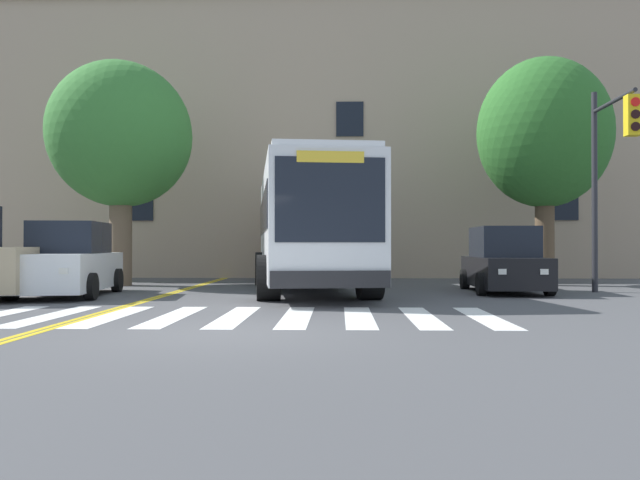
{
  "coord_description": "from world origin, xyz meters",
  "views": [
    {
      "loc": [
        1.66,
        -9.4,
        1.31
      ],
      "look_at": [
        1.13,
        7.94,
        1.47
      ],
      "focal_mm": 35.0,
      "sensor_mm": 36.0,
      "label": 1
    }
  ],
  "objects_px": {
    "city_bus": "(307,224)",
    "car_black_far_lane": "(504,262)",
    "street_tree_curbside_small": "(121,136)",
    "street_tree_curbside_large": "(544,134)",
    "car_white_near_lane": "(69,263)",
    "traffic_light_near_corner": "(609,157)",
    "car_red_behind_bus": "(305,256)"
  },
  "relations": [
    {
      "from": "city_bus",
      "to": "street_tree_curbside_large",
      "type": "relative_size",
      "value": 1.51
    },
    {
      "from": "city_bus",
      "to": "car_red_behind_bus",
      "type": "xyz_separation_m",
      "value": [
        -0.5,
        8.53,
        -1.08
      ]
    },
    {
      "from": "car_black_far_lane",
      "to": "street_tree_curbside_large",
      "type": "bearing_deg",
      "value": 55.11
    },
    {
      "from": "traffic_light_near_corner",
      "to": "street_tree_curbside_small",
      "type": "height_order",
      "value": "street_tree_curbside_small"
    },
    {
      "from": "car_black_far_lane",
      "to": "street_tree_curbside_large",
      "type": "relative_size",
      "value": 0.54
    },
    {
      "from": "car_black_far_lane",
      "to": "street_tree_curbside_small",
      "type": "distance_m",
      "value": 12.79
    },
    {
      "from": "street_tree_curbside_large",
      "to": "street_tree_curbside_small",
      "type": "relative_size",
      "value": 1.02
    },
    {
      "from": "car_black_far_lane",
      "to": "traffic_light_near_corner",
      "type": "bearing_deg",
      "value": -19.17
    },
    {
      "from": "street_tree_curbside_small",
      "to": "car_black_far_lane",
      "type": "bearing_deg",
      "value": -12.34
    },
    {
      "from": "traffic_light_near_corner",
      "to": "car_black_far_lane",
      "type": "bearing_deg",
      "value": 160.83
    },
    {
      "from": "car_white_near_lane",
      "to": "street_tree_curbside_large",
      "type": "xyz_separation_m",
      "value": [
        13.83,
        4.73,
        4.14
      ]
    },
    {
      "from": "traffic_light_near_corner",
      "to": "street_tree_curbside_small",
      "type": "xyz_separation_m",
      "value": [
        -14.4,
        3.48,
        1.25
      ]
    },
    {
      "from": "street_tree_curbside_large",
      "to": "street_tree_curbside_small",
      "type": "xyz_separation_m",
      "value": [
        -13.99,
        -0.49,
        -0.08
      ]
    },
    {
      "from": "car_white_near_lane",
      "to": "traffic_light_near_corner",
      "type": "distance_m",
      "value": 14.54
    },
    {
      "from": "car_white_near_lane",
      "to": "street_tree_curbside_large",
      "type": "distance_m",
      "value": 15.2
    },
    {
      "from": "city_bus",
      "to": "car_red_behind_bus",
      "type": "relative_size",
      "value": 2.43
    },
    {
      "from": "car_white_near_lane",
      "to": "car_black_far_lane",
      "type": "distance_m",
      "value": 11.8
    },
    {
      "from": "city_bus",
      "to": "traffic_light_near_corner",
      "type": "relative_size",
      "value": 2.01
    },
    {
      "from": "street_tree_curbside_small",
      "to": "car_red_behind_bus",
      "type": "bearing_deg",
      "value": 48.84
    },
    {
      "from": "car_white_near_lane",
      "to": "city_bus",
      "type": "bearing_deg",
      "value": 20.46
    },
    {
      "from": "city_bus",
      "to": "car_white_near_lane",
      "type": "bearing_deg",
      "value": -159.54
    },
    {
      "from": "street_tree_curbside_large",
      "to": "car_white_near_lane",
      "type": "bearing_deg",
      "value": -161.11
    },
    {
      "from": "car_white_near_lane",
      "to": "car_red_behind_bus",
      "type": "xyz_separation_m",
      "value": [
        5.59,
        10.81,
        -0.0
      ]
    },
    {
      "from": "car_black_far_lane",
      "to": "traffic_light_near_corner",
      "type": "xyz_separation_m",
      "value": [
        2.56,
        -0.89,
        2.84
      ]
    },
    {
      "from": "car_white_near_lane",
      "to": "car_red_behind_bus",
      "type": "relative_size",
      "value": 0.99
    },
    {
      "from": "car_white_near_lane",
      "to": "traffic_light_near_corner",
      "type": "relative_size",
      "value": 0.82
    },
    {
      "from": "city_bus",
      "to": "car_black_far_lane",
      "type": "xyz_separation_m",
      "value": [
        5.59,
        -0.62,
        -1.1
      ]
    },
    {
      "from": "car_black_far_lane",
      "to": "street_tree_curbside_small",
      "type": "xyz_separation_m",
      "value": [
        -11.84,
        2.59,
        4.09
      ]
    },
    {
      "from": "car_white_near_lane",
      "to": "street_tree_curbside_large",
      "type": "relative_size",
      "value": 0.61
    },
    {
      "from": "car_white_near_lane",
      "to": "street_tree_curbside_small",
      "type": "xyz_separation_m",
      "value": [
        -0.15,
        4.24,
        4.06
      ]
    },
    {
      "from": "city_bus",
      "to": "car_black_far_lane",
      "type": "height_order",
      "value": "city_bus"
    },
    {
      "from": "city_bus",
      "to": "street_tree_curbside_large",
      "type": "xyz_separation_m",
      "value": [
        7.74,
        2.46,
        3.07
      ]
    }
  ]
}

